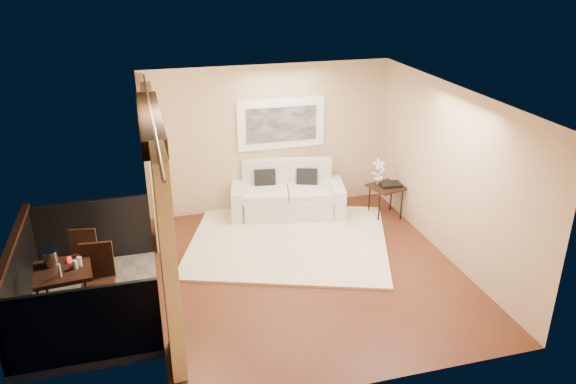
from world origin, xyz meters
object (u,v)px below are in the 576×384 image
object	(u,v)px
sofa	(287,196)
bistro_table	(63,275)
orchid	(379,172)
ice_bucket	(51,258)
side_table	(386,189)
balcony_chair_far	(86,249)
balcony_chair_near	(98,274)

from	to	relation	value
sofa	bistro_table	distance (m)	4.42
orchid	ice_bucket	xyz separation A→B (m)	(-5.34, -1.90, 0.07)
sofa	orchid	distance (m)	1.72
ice_bucket	bistro_table	bearing A→B (deg)	-47.72
side_table	balcony_chair_far	xyz separation A→B (m)	(-5.13, -0.86, -0.04)
bistro_table	ice_bucket	size ratio (longest dim) A/B	4.04
orchid	balcony_chair_near	xyz separation A→B (m)	(-4.81, -1.86, -0.27)
side_table	ice_bucket	size ratio (longest dim) A/B	3.36
balcony_chair_far	orchid	bearing A→B (deg)	-160.84
orchid	balcony_chair_near	size ratio (longest dim) A/B	0.49
balcony_chair_far	balcony_chair_near	xyz separation A→B (m)	(0.20, -0.87, 0.07)
side_table	orchid	size ratio (longest dim) A/B	1.39
bistro_table	balcony_chair_far	world-z (taller)	balcony_chair_far
orchid	bistro_table	bearing A→B (deg)	-158.50
balcony_chair_near	bistro_table	bearing A→B (deg)	-149.53
sofa	bistro_table	bearing A→B (deg)	-133.31
balcony_chair_far	balcony_chair_near	distance (m)	0.90
balcony_chair_far	ice_bucket	distance (m)	1.05
sofa	balcony_chair_far	xyz separation A→B (m)	(-3.43, -1.44, 0.15)
ice_bucket	orchid	bearing A→B (deg)	19.58
orchid	ice_bucket	distance (m)	5.67
orchid	balcony_chair_near	bearing A→B (deg)	-158.91
orchid	side_table	bearing A→B (deg)	-48.64
orchid	sofa	bearing A→B (deg)	164.03
side_table	ice_bucket	bearing A→B (deg)	-161.96
sofa	side_table	size ratio (longest dim) A/B	3.23
ice_bucket	balcony_chair_far	bearing A→B (deg)	70.52
bistro_table	orchid	bearing A→B (deg)	21.50
side_table	orchid	world-z (taller)	orchid
balcony_chair_far	ice_bucket	bearing A→B (deg)	78.57
sofa	balcony_chair_far	distance (m)	3.72
bistro_table	balcony_chair_near	xyz separation A→B (m)	(0.39, 0.19, -0.16)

